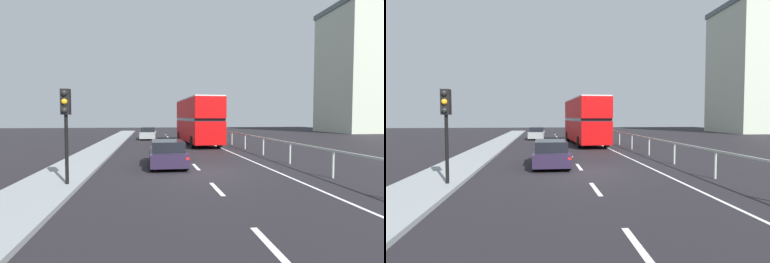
{
  "view_description": "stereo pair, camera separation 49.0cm",
  "coord_description": "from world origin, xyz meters",
  "views": [
    {
      "loc": [
        -2.33,
        -13.79,
        2.51
      ],
      "look_at": [
        0.72,
        7.55,
        1.48
      ],
      "focal_mm": 28.08,
      "sensor_mm": 36.0,
      "label": 1
    },
    {
      "loc": [
        -1.85,
        -13.85,
        2.51
      ],
      "look_at": [
        0.72,
        7.55,
        1.48
      ],
      "focal_mm": 28.08,
      "sensor_mm": 36.0,
      "label": 2
    }
  ],
  "objects": [
    {
      "name": "double_decker_bus_red",
      "position": [
        2.13,
        13.84,
        2.27
      ],
      "size": [
        2.94,
        10.33,
        4.23
      ],
      "rotation": [
        0.0,
        0.0,
        0.04
      ],
      "color": "#C10809",
      "rests_on": "ground"
    },
    {
      "name": "lane_paint_markings",
      "position": [
        2.22,
        8.69,
        0.0
      ],
      "size": [
        3.61,
        46.0,
        0.01
      ],
      "color": "silver",
      "rests_on": "ground"
    },
    {
      "name": "near_sidewalk_kerb",
      "position": [
        -5.96,
        0.0,
        0.07
      ],
      "size": [
        2.36,
        80.0,
        0.14
      ],
      "primitive_type": "cube",
      "color": "gray",
      "rests_on": "ground"
    },
    {
      "name": "hatchback_car_near",
      "position": [
        -1.41,
        1.68,
        0.64
      ],
      "size": [
        1.84,
        4.36,
        1.32
      ],
      "rotation": [
        0.0,
        0.0,
        -0.0
      ],
      "color": "#261C34",
      "rests_on": "ground"
    },
    {
      "name": "ground_plane",
      "position": [
        0.0,
        0.0,
        -0.05
      ],
      "size": [
        74.84,
        120.0,
        0.1
      ],
      "primitive_type": "cube",
      "color": "black"
    },
    {
      "name": "sedan_car_ahead",
      "position": [
        -2.44,
        20.67,
        0.67
      ],
      "size": [
        1.91,
        4.32,
        1.38
      ],
      "rotation": [
        0.0,
        0.0,
        -0.05
      ],
      "color": "gray",
      "rests_on": "ground"
    },
    {
      "name": "traffic_signal_pole",
      "position": [
        -5.23,
        -2.73,
        2.66
      ],
      "size": [
        0.3,
        0.42,
        3.36
      ],
      "color": "black",
      "rests_on": "near_sidewalk_kerb"
    },
    {
      "name": "bridge_side_railing",
      "position": [
        5.17,
        9.0,
        0.96
      ],
      "size": [
        0.1,
        42.0,
        1.18
      ],
      "color": "#B0BBAE",
      "rests_on": "ground"
    }
  ]
}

